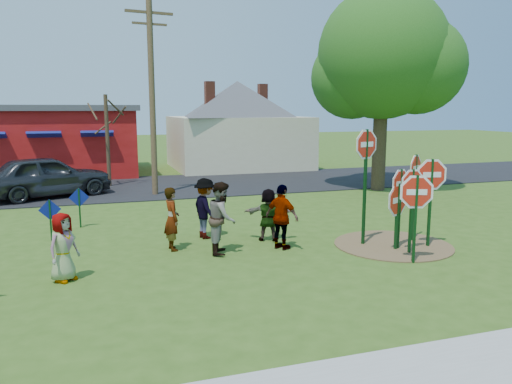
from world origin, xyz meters
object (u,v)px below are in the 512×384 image
leafy_tree (386,61)px  stop_sign_b (366,157)px  stop_sign_d (415,176)px  person_a (63,247)px  stop_sign_a (416,199)px  stop_sign_c (412,192)px  utility_pole (152,95)px  person_b (172,219)px  suv (47,176)px

leafy_tree → stop_sign_b: bearing=-124.6°
stop_sign_d → person_a: (-9.21, -0.45, -1.12)m
stop_sign_a → stop_sign_b: size_ratio=0.69×
leafy_tree → stop_sign_c: bearing=-117.9°
stop_sign_a → stop_sign_b: bearing=118.6°
utility_pole → leafy_tree: leafy_tree is taller
person_a → person_b: person_b is taller
stop_sign_c → suv: bearing=124.3°
stop_sign_d → utility_pole: size_ratio=0.32×
stop_sign_b → person_b: (-5.08, 1.13, -1.59)m
stop_sign_b → suv: 13.93m
utility_pole → person_b: bearing=-93.8°
person_b → stop_sign_c: bearing=-118.3°
stop_sign_b → suv: (-8.89, 10.62, -1.52)m
stop_sign_c → suv: size_ratio=0.45×
stop_sign_b → stop_sign_c: 1.55m
suv → utility_pole: 5.59m
stop_sign_b → person_b: stop_sign_b is taller
stop_sign_a → utility_pole: bearing=130.5°
person_b → leafy_tree: size_ratio=0.19×
stop_sign_a → person_b: stop_sign_a is taller
utility_pole → suv: bearing=170.9°
stop_sign_b → person_a: size_ratio=2.19×
stop_sign_b → stop_sign_c: bearing=-75.6°
stop_sign_b → person_a: 7.90m
stop_sign_b → leafy_tree: size_ratio=0.37×
stop_sign_a → suv: (-9.23, 12.44, -0.66)m
person_b → utility_pole: size_ratio=0.21×
person_a → utility_pole: utility_pole is taller
stop_sign_a → person_b: (-5.42, 2.95, -0.73)m
stop_sign_c → stop_sign_d: stop_sign_d is taller
stop_sign_b → stop_sign_d: stop_sign_b is taller
stop_sign_b → stop_sign_c: stop_sign_b is taller
stop_sign_a → person_a: (-8.03, 1.26, -0.82)m
stop_sign_c → person_b: bearing=153.8°
suv → leafy_tree: leafy_tree is taller
stop_sign_c → person_a: stop_sign_c is taller
suv → leafy_tree: 15.50m
stop_sign_d → suv: (-10.41, 10.73, -0.96)m
stop_sign_d → leafy_tree: 9.99m
stop_sign_b → stop_sign_c: (0.72, -1.11, -0.81)m
suv → stop_sign_c: bearing=-162.6°
stop_sign_b → stop_sign_d: bearing=-22.6°
stop_sign_c → person_a: size_ratio=1.54×
stop_sign_d → utility_pole: bearing=87.4°
leafy_tree → person_b: bearing=-146.8°
person_a → utility_pole: bearing=27.2°
stop_sign_d → utility_pole: utility_pole is taller
person_a → leafy_tree: size_ratio=0.17×
stop_sign_a → stop_sign_d: bearing=73.6°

